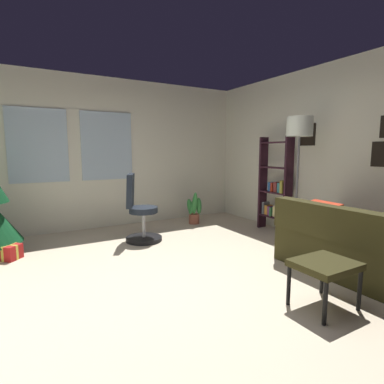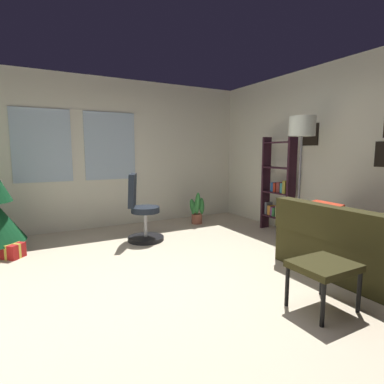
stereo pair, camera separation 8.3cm
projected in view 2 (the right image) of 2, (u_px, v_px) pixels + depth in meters
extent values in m
cube|color=beige|center=(171.00, 293.00, 3.12)|extent=(5.55, 5.85, 0.10)
cube|color=silver|center=(102.00, 154.00, 5.52)|extent=(5.55, 0.10, 2.69)
cube|color=silver|center=(42.00, 146.00, 4.99)|extent=(0.90, 0.03, 1.20)
cube|color=silver|center=(110.00, 146.00, 5.51)|extent=(0.90, 0.03, 1.20)
cube|color=silver|center=(354.00, 154.00, 4.27)|extent=(0.10, 5.85, 2.69)
cube|color=black|center=(310.00, 135.00, 4.83)|extent=(0.02, 0.31, 0.34)
cube|color=#2E2B13|center=(372.00, 260.00, 3.31)|extent=(0.93, 1.94, 0.45)
cube|color=#2E2B13|center=(352.00, 228.00, 3.07)|extent=(0.20, 1.94, 0.36)
cube|color=#2E2B13|center=(306.00, 215.00, 4.05)|extent=(0.92, 0.14, 0.20)
cube|color=#B42D14|center=(328.00, 220.00, 3.46)|extent=(0.23, 0.41, 0.42)
cube|color=#2E2B13|center=(324.00, 266.00, 2.66)|extent=(0.52, 0.44, 0.06)
cylinder|color=black|center=(323.00, 305.00, 2.42)|extent=(0.04, 0.04, 0.37)
cylinder|color=black|center=(359.00, 292.00, 2.64)|extent=(0.04, 0.04, 0.37)
cylinder|color=black|center=(287.00, 286.00, 2.75)|extent=(0.04, 0.04, 0.37)
cylinder|color=black|center=(322.00, 276.00, 2.97)|extent=(0.04, 0.04, 0.37)
cube|color=red|center=(12.00, 251.00, 4.00)|extent=(0.33, 0.33, 0.19)
cube|color=#EAD84C|center=(12.00, 251.00, 4.00)|extent=(0.18, 0.19, 0.20)
cube|color=#EAD84C|center=(12.00, 251.00, 4.00)|extent=(0.21, 0.20, 0.20)
cylinder|color=black|center=(146.00, 238.00, 4.78)|extent=(0.56, 0.56, 0.06)
cylinder|color=#B2B2B7|center=(146.00, 223.00, 4.75)|extent=(0.05, 0.05, 0.43)
cylinder|color=black|center=(145.00, 210.00, 4.72)|extent=(0.44, 0.44, 0.09)
cube|color=black|center=(132.00, 190.00, 4.67)|extent=(0.26, 0.40, 0.51)
cube|color=black|center=(291.00, 186.00, 4.97)|extent=(0.18, 0.04, 1.64)
cube|color=black|center=(266.00, 183.00, 5.49)|extent=(0.18, 0.04, 1.64)
cube|color=black|center=(277.00, 217.00, 5.31)|extent=(0.18, 0.56, 0.02)
cube|color=black|center=(277.00, 193.00, 5.25)|extent=(0.18, 0.56, 0.02)
cube|color=black|center=(278.00, 168.00, 5.19)|extent=(0.18, 0.56, 0.02)
cube|color=black|center=(279.00, 142.00, 5.14)|extent=(0.18, 0.56, 0.02)
cube|color=maroon|center=(286.00, 214.00, 5.13)|extent=(0.15, 0.08, 0.17)
cube|color=navy|center=(283.00, 212.00, 5.21)|extent=(0.13, 0.07, 0.18)
cube|color=beige|center=(279.00, 211.00, 5.27)|extent=(0.14, 0.05, 0.19)
cube|color=#2D6B38|center=(276.00, 212.00, 5.33)|extent=(0.16, 0.05, 0.15)
cube|color=#6F336F|center=(274.00, 211.00, 5.38)|extent=(0.14, 0.04, 0.16)
cube|color=#BC792E|center=(271.00, 210.00, 5.44)|extent=(0.14, 0.07, 0.17)
cube|color=#4B4F58|center=(269.00, 208.00, 5.50)|extent=(0.14, 0.05, 0.22)
cube|color=olive|center=(287.00, 187.00, 5.06)|extent=(0.17, 0.06, 0.22)
cube|color=teal|center=(284.00, 188.00, 5.13)|extent=(0.14, 0.06, 0.17)
cube|color=maroon|center=(281.00, 187.00, 5.20)|extent=(0.15, 0.07, 0.17)
cube|color=#9D2917|center=(277.00, 187.00, 5.26)|extent=(0.16, 0.04, 0.16)
cube|color=navy|center=(275.00, 187.00, 5.33)|extent=(0.14, 0.06, 0.16)
cylinder|color=slate|center=(297.00, 243.00, 4.58)|extent=(0.28, 0.28, 0.03)
cylinder|color=slate|center=(299.00, 191.00, 4.47)|extent=(0.03, 0.03, 1.57)
cylinder|color=white|center=(302.00, 126.00, 4.35)|extent=(0.37, 0.37, 0.28)
cylinder|color=#94513C|center=(197.00, 219.00, 5.89)|extent=(0.20, 0.20, 0.19)
ellipsoid|color=#296D31|center=(202.00, 206.00, 5.82)|extent=(0.18, 0.19, 0.35)
ellipsoid|color=#296D31|center=(195.00, 206.00, 5.79)|extent=(0.25, 0.16, 0.36)
ellipsoid|color=#296D31|center=(197.00, 203.00, 5.75)|extent=(0.17, 0.25, 0.46)
ellipsoid|color=#296D31|center=(193.00, 206.00, 5.82)|extent=(0.17, 0.13, 0.33)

